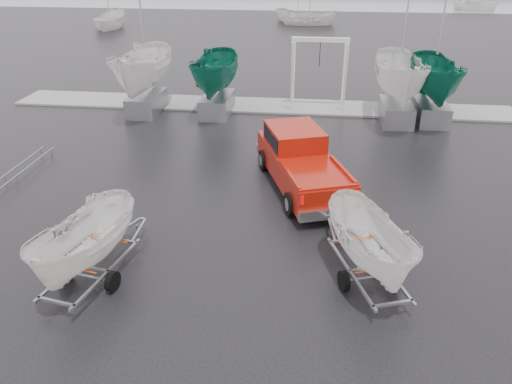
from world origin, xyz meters
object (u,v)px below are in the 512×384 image
pickup_truck (300,158)px  trailer_parked (79,201)px  boat_hoist (319,63)px  trailer_hitched (376,201)px

pickup_truck → trailer_parked: size_ratio=1.40×
trailer_parked → pickup_truck: bearing=62.7°
trailer_parked → boat_hoist: (6.37, 17.94, -0.00)m
trailer_parked → boat_hoist: trailer_parked is taller
trailer_hitched → trailer_parked: 8.05m
trailer_hitched → boat_hoist: (-1.62, 17.03, -0.01)m
trailer_hitched → trailer_parked: size_ratio=1.00×
pickup_truck → trailer_parked: bearing=-147.4°
pickup_truck → trailer_hitched: 6.98m
pickup_truck → trailer_parked: 9.44m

